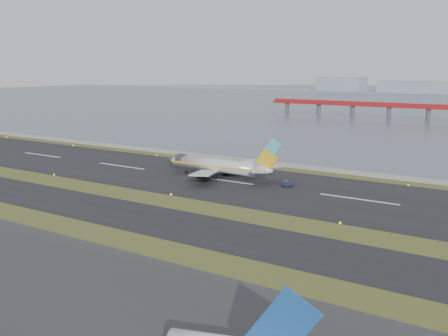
{
  "coord_description": "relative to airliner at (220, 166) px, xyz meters",
  "views": [
    {
      "loc": [
        88.92,
        -96.37,
        31.46
      ],
      "look_at": [
        5.93,
        22.0,
        5.4
      ],
      "focal_mm": 45.0,
      "sensor_mm": 36.0,
      "label": 1
    }
  ],
  "objects": [
    {
      "name": "ground",
      "position": [
        2.96,
        -32.87,
        -3.46
      ],
      "size": [
        1000.0,
        1000.0,
        0.0
      ],
      "primitive_type": "plane",
      "color": "#334619",
      "rests_on": "ground"
    },
    {
      "name": "taxiway_strip",
      "position": [
        2.96,
        -44.87,
        -3.41
      ],
      "size": [
        1000.0,
        18.0,
        0.1
      ],
      "primitive_type": "cube",
      "color": "black",
      "rests_on": "ground"
    },
    {
      "name": "runway_strip",
      "position": [
        2.96,
        -2.87,
        -3.41
      ],
      "size": [
        1000.0,
        45.0,
        0.1
      ],
      "primitive_type": "cube",
      "color": "black",
      "rests_on": "ground"
    },
    {
      "name": "seawall",
      "position": [
        2.96,
        27.13,
        -2.96
      ],
      "size": [
        1000.0,
        2.5,
        1.0
      ],
      "primitive_type": "cube",
      "color": "gray",
      "rests_on": "ground"
    },
    {
      "name": "airliner",
      "position": [
        0.0,
        0.0,
        0.0
      ],
      "size": [
        38.52,
        32.89,
        12.8
      ],
      "color": "silver",
      "rests_on": "ground"
    },
    {
      "name": "pushback_tug",
      "position": [
        21.82,
        0.03,
        -2.61
      ],
      "size": [
        3.04,
        2.2,
        1.75
      ],
      "rotation": [
        0.0,
        0.0,
        0.26
      ],
      "color": "#151C3C",
      "rests_on": "ground"
    }
  ]
}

